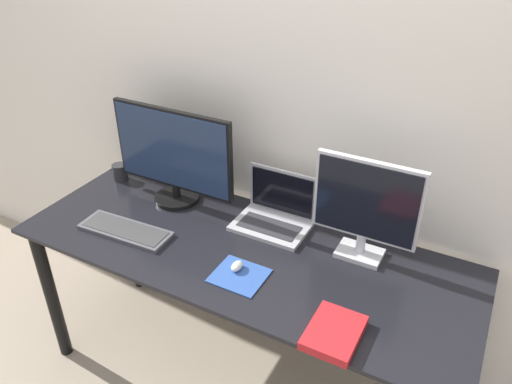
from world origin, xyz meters
name	(u,v)px	position (x,y,z in m)	size (l,w,h in m)	color
wall_back	(289,102)	(0.00, 0.76, 1.25)	(7.00, 0.05, 2.50)	silver
desk	(242,273)	(0.00, 0.35, 0.64)	(1.85, 0.69, 0.77)	black
monitor_left	(173,155)	(-0.45, 0.53, 1.00)	(0.60, 0.20, 0.44)	black
monitor_right	(366,207)	(0.43, 0.53, 0.99)	(0.40, 0.12, 0.41)	silver
laptop	(276,212)	(0.04, 0.57, 0.83)	(0.31, 0.22, 0.23)	#ADADB2
keyboard	(125,230)	(-0.48, 0.22, 0.78)	(0.41, 0.16, 0.02)	#4C4C51
mousepad	(239,276)	(0.08, 0.20, 0.77)	(0.19, 0.17, 0.00)	#2D519E
mouse	(237,266)	(0.05, 0.22, 0.79)	(0.04, 0.06, 0.03)	silver
book	(334,333)	(0.49, 0.09, 0.79)	(0.16, 0.21, 0.03)	red
mug	(120,172)	(-0.80, 0.55, 0.81)	(0.07, 0.07, 0.08)	#262628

